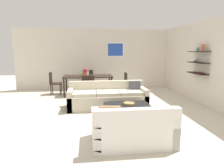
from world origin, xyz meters
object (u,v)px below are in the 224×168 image
at_px(dining_chair_left_far, 54,82).
at_px(dining_chair_right_near, 123,82).
at_px(loveseat_white, 132,128).
at_px(wine_glass_right_near, 106,73).
at_px(dining_table, 88,77).
at_px(wine_glass_foot, 88,74).
at_px(wine_glass_head, 88,71).
at_px(dining_chair_foot, 88,86).
at_px(sofa_beige, 108,98).
at_px(decorative_bowl, 129,104).
at_px(centerpiece_vase, 86,72).
at_px(coffee_table, 128,113).
at_px(wine_glass_left_far, 70,72).
at_px(dining_chair_head, 88,79).

xyz_separation_m(dining_chair_left_far, dining_chair_right_near, (2.74, -0.41, 0.00)).
height_order(loveseat_white, wine_glass_right_near, wine_glass_right_near).
height_order(dining_table, wine_glass_foot, wine_glass_foot).
xyz_separation_m(dining_table, wine_glass_foot, (-0.00, -0.39, 0.19)).
distance_m(wine_glass_head, wine_glass_right_near, 0.87).
bearing_deg(dining_chair_right_near, dining_chair_left_far, 171.50).
bearing_deg(dining_chair_foot, dining_chair_left_far, 142.10).
distance_m(sofa_beige, decorative_bowl, 1.23).
bearing_deg(decorative_bowl, centerpiece_vase, 109.81).
distance_m(coffee_table, dining_chair_left_far, 4.10).
bearing_deg(dining_chair_foot, centerpiece_vase, 95.77).
relative_size(dining_chair_right_near, wine_glass_head, 4.79).
bearing_deg(wine_glass_left_far, coffee_table, -62.56).
relative_size(dining_chair_left_far, dining_chair_head, 1.00).
xyz_separation_m(decorative_bowl, dining_chair_foot, (-1.03, 2.20, 0.09)).
bearing_deg(loveseat_white, wine_glass_foot, 101.66).
height_order(sofa_beige, centerpiece_vase, centerpiece_vase).
distance_m(coffee_table, wine_glass_foot, 2.99).
bearing_deg(loveseat_white, coffee_table, 82.21).
height_order(dining_chair_foot, wine_glass_head, wine_glass_head).
xyz_separation_m(decorative_bowl, dining_chair_head, (-1.03, 3.92, 0.09)).
height_order(wine_glass_foot, wine_glass_head, wine_glass_head).
bearing_deg(decorative_bowl, dining_chair_right_near, 83.22).
distance_m(dining_table, dining_chair_head, 0.88).
height_order(dining_chair_left_far, dining_chair_right_near, same).
distance_m(coffee_table, dining_chair_right_near, 2.98).
bearing_deg(sofa_beige, wine_glass_head, 104.62).
height_order(dining_table, wine_glass_right_near, wine_glass_right_near).
xyz_separation_m(coffee_table, dining_table, (-0.98, 3.14, 0.49)).
xyz_separation_m(dining_chair_foot, dining_chair_head, (0.00, 1.72, 0.00)).
distance_m(wine_glass_foot, centerpiece_vase, 0.46).
bearing_deg(dining_chair_foot, wine_glass_head, 90.00).
bearing_deg(sofa_beige, dining_chair_right_near, 65.78).
relative_size(decorative_bowl, dining_chair_head, 0.34).
distance_m(sofa_beige, wine_glass_head, 2.45).
bearing_deg(wine_glass_right_near, dining_table, 170.94).
distance_m(wine_glass_right_near, centerpiece_vase, 0.82).
distance_m(loveseat_white, dining_chair_foot, 3.59).
height_order(coffee_table, wine_glass_head, wine_glass_head).
xyz_separation_m(loveseat_white, dining_chair_right_near, (0.55, 4.15, 0.21)).
distance_m(coffee_table, wine_glass_right_near, 3.11).
distance_m(decorative_bowl, dining_chair_foot, 2.43).
xyz_separation_m(dining_table, wine_glass_head, (-0.00, 0.39, 0.20)).
relative_size(decorative_bowl, wine_glass_foot, 1.76).
xyz_separation_m(dining_chair_left_far, dining_chair_head, (1.37, 0.66, 0.00)).
bearing_deg(loveseat_white, dining_chair_head, 98.90).
height_order(decorative_bowl, wine_glass_right_near, wine_glass_right_near).
relative_size(dining_table, wine_glass_right_near, 11.24).
distance_m(coffee_table, centerpiece_vase, 3.45).
xyz_separation_m(sofa_beige, coffee_table, (0.38, -1.23, -0.10)).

